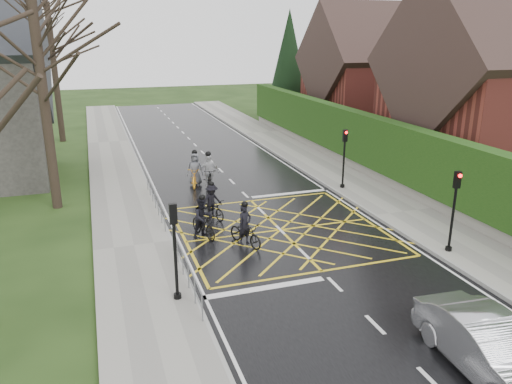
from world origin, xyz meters
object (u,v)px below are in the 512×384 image
cyclist_rear (245,231)px  cyclist_back (203,221)px  cyclist_lead (195,173)px  cyclist_mid (212,205)px  cyclist_front (209,176)px  car (489,347)px

cyclist_rear → cyclist_back: 1.89m
cyclist_lead → cyclist_mid: bearing=-75.5°
cyclist_mid → cyclist_lead: size_ratio=0.85×
cyclist_back → cyclist_mid: size_ratio=1.02×
cyclist_back → cyclist_front: (1.68, 6.09, 0.09)m
cyclist_mid → cyclist_lead: bearing=66.3°
cyclist_rear → cyclist_mid: (-0.52, 3.33, 0.04)m
car → cyclist_lead: bearing=104.4°
cyclist_front → cyclist_lead: cyclist_front is taller
cyclist_mid → cyclist_rear: bearing=-101.5°
cyclist_front → car: cyclist_front is taller
cyclist_rear → cyclist_front: bearing=65.4°
cyclist_rear → cyclist_back: cyclist_back is taller
cyclist_back → cyclist_front: 6.32m
cyclist_mid → cyclist_front: bearing=58.4°
cyclist_lead → car: cyclist_lead is taller
cyclist_mid → cyclist_back: bearing=-133.4°
cyclist_front → cyclist_lead: (-0.51, 1.02, -0.08)m
car → cyclist_back: bearing=117.2°
cyclist_back → car: size_ratio=0.43×
cyclist_lead → cyclist_back: bearing=-81.5°
cyclist_mid → cyclist_lead: (0.30, 5.07, 0.07)m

